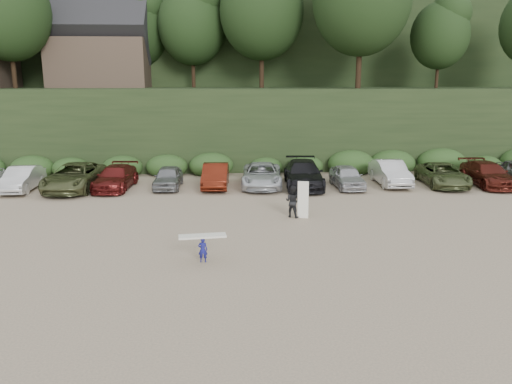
{
  "coord_description": "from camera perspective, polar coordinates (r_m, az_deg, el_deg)",
  "views": [
    {
      "loc": [
        -1.33,
        -20.81,
        6.72
      ],
      "look_at": [
        0.03,
        3.0,
        1.3
      ],
      "focal_mm": 35.0,
      "sensor_mm": 36.0,
      "label": 1
    }
  ],
  "objects": [
    {
      "name": "ground",
      "position": [
        21.91,
        0.36,
        -5.06
      ],
      "size": [
        120.0,
        120.0,
        0.0
      ],
      "primitive_type": "plane",
      "color": "tan",
      "rests_on": "ground"
    },
    {
      "name": "hillside_backdrop",
      "position": [
        56.93,
        -2.3,
        17.33
      ],
      "size": [
        90.0,
        41.5,
        28.0
      ],
      "color": "black",
      "rests_on": "ground"
    },
    {
      "name": "adult_surfer",
      "position": [
        24.72,
        4.32,
        -1.06
      ],
      "size": [
        1.25,
        0.95,
        1.89
      ],
      "color": "black",
      "rests_on": "ground"
    },
    {
      "name": "parked_cars",
      "position": [
        31.58,
        2.73,
        1.91
      ],
      "size": [
        39.57,
        6.05,
        1.65
      ],
      "color": "silver",
      "rests_on": "ground"
    },
    {
      "name": "child_surfer",
      "position": [
        18.79,
        -6.12,
        -5.91
      ],
      "size": [
        1.81,
        0.69,
        1.06
      ],
      "color": "navy",
      "rests_on": "ground"
    }
  ]
}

